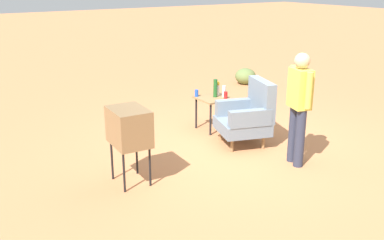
# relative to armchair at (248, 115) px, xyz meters

# --- Properties ---
(ground_plane) EXTENTS (60.00, 60.00, 0.00)m
(ground_plane) POSITION_rel_armchair_xyz_m (0.10, -0.16, -0.50)
(ground_plane) COLOR #C17A4C
(armchair) EXTENTS (0.96, 0.97, 1.06)m
(armchair) POSITION_rel_armchair_xyz_m (0.00, 0.00, 0.00)
(armchair) COLOR #937047
(armchair) RESTS_ON ground
(side_table) EXTENTS (0.56, 0.56, 0.60)m
(side_table) POSITION_rel_armchair_xyz_m (-0.90, -0.05, 0.01)
(side_table) COLOR black
(side_table) RESTS_ON ground
(tv_on_stand) EXTENTS (0.62, 0.48, 1.03)m
(tv_on_stand) POSITION_rel_armchair_xyz_m (0.27, -2.23, 0.28)
(tv_on_stand) COLOR black
(tv_on_stand) RESTS_ON ground
(person_standing) EXTENTS (0.55, 0.32, 1.64)m
(person_standing) POSITION_rel_armchair_xyz_m (1.01, 0.07, 0.44)
(person_standing) COLOR #2D3347
(person_standing) RESTS_ON ground
(soda_can_red) EXTENTS (0.07, 0.07, 0.12)m
(soda_can_red) POSITION_rel_armchair_xyz_m (-0.73, 0.08, 0.16)
(soda_can_red) COLOR red
(soda_can_red) RESTS_ON side_table
(bottle_short_clear) EXTENTS (0.06, 0.06, 0.20)m
(bottle_short_clear) POSITION_rel_armchair_xyz_m (-0.83, 0.12, 0.20)
(bottle_short_clear) COLOR silver
(bottle_short_clear) RESTS_ON side_table
(soda_can_blue) EXTENTS (0.07, 0.07, 0.12)m
(soda_can_blue) POSITION_rel_armchair_xyz_m (-1.12, -0.27, 0.16)
(soda_can_blue) COLOR blue
(soda_can_blue) RESTS_ON side_table
(bottle_wine_green) EXTENTS (0.07, 0.07, 0.32)m
(bottle_wine_green) POSITION_rel_armchair_xyz_m (-0.91, -0.01, 0.26)
(bottle_wine_green) COLOR #1E5623
(bottle_wine_green) RESTS_ON side_table
(flower_vase) EXTENTS (0.14, 0.10, 0.27)m
(flower_vase) POSITION_rel_armchair_xyz_m (-0.97, 0.08, 0.25)
(flower_vase) COLOR silver
(flower_vase) RESTS_ON side_table
(shrub_far) EXTENTS (0.53, 0.53, 0.41)m
(shrub_far) POSITION_rel_armchair_xyz_m (-3.32, 2.69, -0.29)
(shrub_far) COLOR olive
(shrub_far) RESTS_ON ground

